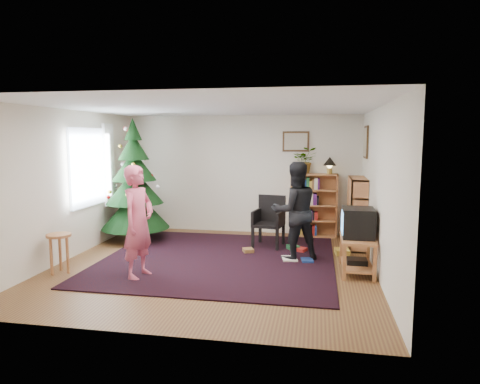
% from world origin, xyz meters
% --- Properties ---
extents(floor, '(5.00, 5.00, 0.00)m').
position_xyz_m(floor, '(0.00, 0.00, 0.00)').
color(floor, brown).
rests_on(floor, ground).
extents(ceiling, '(5.00, 5.00, 0.00)m').
position_xyz_m(ceiling, '(0.00, 0.00, 2.50)').
color(ceiling, white).
rests_on(ceiling, wall_back).
extents(wall_back, '(5.00, 0.02, 2.50)m').
position_xyz_m(wall_back, '(0.00, 2.50, 1.25)').
color(wall_back, silver).
rests_on(wall_back, floor).
extents(wall_front, '(5.00, 0.02, 2.50)m').
position_xyz_m(wall_front, '(0.00, -2.50, 1.25)').
color(wall_front, silver).
rests_on(wall_front, floor).
extents(wall_left, '(0.02, 5.00, 2.50)m').
position_xyz_m(wall_left, '(-2.50, 0.00, 1.25)').
color(wall_left, silver).
rests_on(wall_left, floor).
extents(wall_right, '(0.02, 5.00, 2.50)m').
position_xyz_m(wall_right, '(2.50, 0.00, 1.25)').
color(wall_right, silver).
rests_on(wall_right, floor).
extents(rug, '(3.80, 3.60, 0.02)m').
position_xyz_m(rug, '(0.00, 0.30, 0.01)').
color(rug, black).
rests_on(rug, floor).
extents(window_pane, '(0.04, 1.20, 1.40)m').
position_xyz_m(window_pane, '(-2.47, 0.60, 1.50)').
color(window_pane, silver).
rests_on(window_pane, wall_left).
extents(curtain, '(0.06, 0.35, 1.60)m').
position_xyz_m(curtain, '(-2.43, 1.30, 1.50)').
color(curtain, white).
rests_on(curtain, wall_left).
extents(picture_back, '(0.55, 0.03, 0.42)m').
position_xyz_m(picture_back, '(1.15, 2.48, 1.95)').
color(picture_back, '#4C3319').
rests_on(picture_back, wall_back).
extents(picture_right, '(0.03, 0.50, 0.60)m').
position_xyz_m(picture_right, '(2.48, 1.75, 1.95)').
color(picture_right, '#4C3319').
rests_on(picture_right, wall_right).
extents(christmas_tree, '(1.33, 1.33, 2.41)m').
position_xyz_m(christmas_tree, '(-1.92, 1.32, 1.00)').
color(christmas_tree, '#3F2816').
rests_on(christmas_tree, rug).
extents(bookshelf_back, '(0.95, 0.30, 1.30)m').
position_xyz_m(bookshelf_back, '(1.54, 2.34, 0.66)').
color(bookshelf_back, '#B56E40').
rests_on(bookshelf_back, floor).
extents(bookshelf_right, '(0.30, 0.95, 1.30)m').
position_xyz_m(bookshelf_right, '(2.34, 1.60, 0.66)').
color(bookshelf_right, '#B56E40').
rests_on(bookshelf_right, floor).
extents(tv_stand, '(0.48, 0.86, 0.55)m').
position_xyz_m(tv_stand, '(2.22, 0.01, 0.32)').
color(tv_stand, '#B56E40').
rests_on(tv_stand, floor).
extents(crt_tv, '(0.47, 0.50, 0.44)m').
position_xyz_m(crt_tv, '(2.22, 0.01, 0.77)').
color(crt_tv, black).
rests_on(crt_tv, tv_stand).
extents(armchair, '(0.60, 0.60, 0.95)m').
position_xyz_m(armchair, '(0.73, 1.37, 0.51)').
color(armchair, black).
rests_on(armchair, rug).
extents(stool, '(0.36, 0.36, 0.60)m').
position_xyz_m(stool, '(-2.20, -0.80, 0.47)').
color(stool, '#B56E40').
rests_on(stool, floor).
extents(person_standing, '(0.51, 0.67, 1.65)m').
position_xyz_m(person_standing, '(-0.93, -0.78, 0.82)').
color(person_standing, '#D55573').
rests_on(person_standing, rug).
extents(person_by_chair, '(0.97, 0.87, 1.64)m').
position_xyz_m(person_by_chair, '(1.25, 0.57, 0.82)').
color(person_by_chair, black).
rests_on(person_by_chair, rug).
extents(potted_plant, '(0.54, 0.48, 0.54)m').
position_xyz_m(potted_plant, '(1.34, 2.34, 1.57)').
color(potted_plant, gray).
rests_on(potted_plant, bookshelf_back).
extents(table_lamp, '(0.26, 0.26, 0.35)m').
position_xyz_m(table_lamp, '(1.84, 2.34, 1.53)').
color(table_lamp, '#A57F33').
rests_on(table_lamp, bookshelf_back).
extents(floor_clutter, '(1.84, 0.89, 0.08)m').
position_xyz_m(floor_clutter, '(1.28, 0.81, 0.04)').
color(floor_clutter, '#A51E19').
rests_on(floor_clutter, rug).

